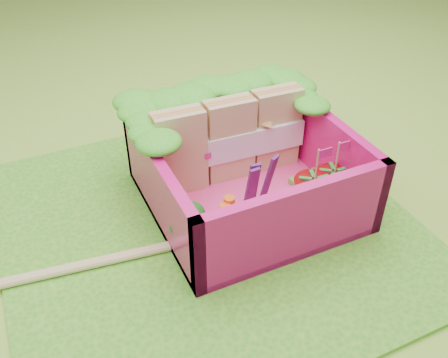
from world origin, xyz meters
name	(u,v)px	position (x,y,z in m)	size (l,w,h in m)	color
ground	(207,226)	(0.00, 0.00, 0.00)	(14.00, 14.00, 0.00)	#A1C738
placemat	(207,224)	(0.00, 0.00, 0.01)	(2.60, 2.60, 0.03)	green
bento_floor	(246,198)	(0.34, 0.09, 0.06)	(1.30, 1.30, 0.05)	#FF418E
bento_box	(247,170)	(0.34, 0.09, 0.31)	(1.30, 1.30, 0.55)	#DB126E
lettuce_ruffle	(217,95)	(0.34, 0.57, 0.64)	(1.43, 0.83, 0.11)	#22901A
sandwich_stack	(230,140)	(0.35, 0.37, 0.38)	(1.11, 0.22, 0.61)	tan
broccoli	(191,221)	(-0.17, -0.18, 0.25)	(0.33, 0.33, 0.24)	#6F9A4A
carrot_sticks	(227,218)	(0.05, -0.21, 0.21)	(0.12, 0.11, 0.28)	orange
purple_wedges	(258,184)	(0.36, -0.04, 0.27)	(0.24, 0.10, 0.38)	#431752
strawberry_left	(313,196)	(0.65, -0.26, 0.22)	(0.27, 0.27, 0.51)	red
strawberry_right	(332,186)	(0.84, -0.21, 0.21)	(0.24, 0.24, 0.48)	red
snap_peas	(314,197)	(0.74, -0.15, 0.11)	(0.55, 0.60, 0.05)	#6BBF3C
chopsticks	(68,269)	(-0.93, -0.05, 0.05)	(2.25, 0.33, 0.05)	tan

